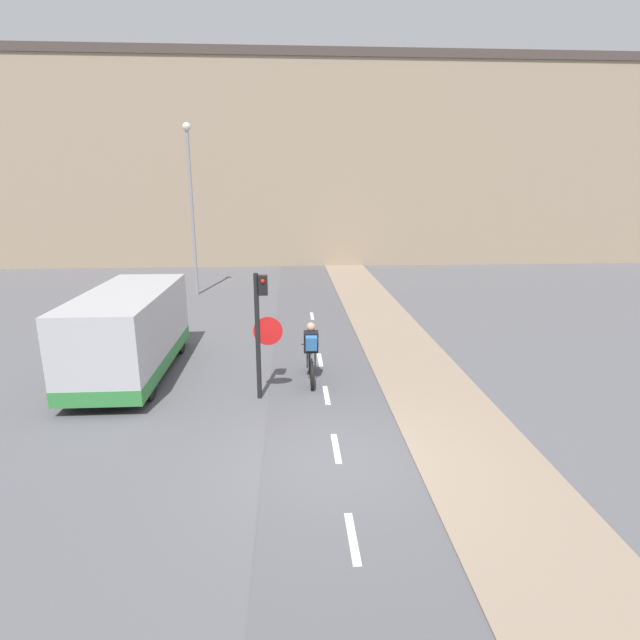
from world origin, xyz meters
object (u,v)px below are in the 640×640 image
at_px(traffic_light_pole, 261,322).
at_px(van, 130,334).
at_px(street_lamp_far, 191,194).
at_px(cyclist_near, 311,354).

xyz_separation_m(traffic_light_pole, van, (-3.52, 1.75, -0.74)).
relative_size(traffic_light_pole, van, 0.57).
xyz_separation_m(street_lamp_far, van, (0.09, -10.14, -3.39)).
distance_m(traffic_light_pole, street_lamp_far, 12.70).
bearing_deg(traffic_light_pole, street_lamp_far, 106.87).
height_order(street_lamp_far, cyclist_near, street_lamp_far).
bearing_deg(cyclist_near, traffic_light_pole, -140.67).
bearing_deg(van, street_lamp_far, 90.51).
relative_size(traffic_light_pole, street_lamp_far, 0.40).
height_order(traffic_light_pole, cyclist_near, traffic_light_pole).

